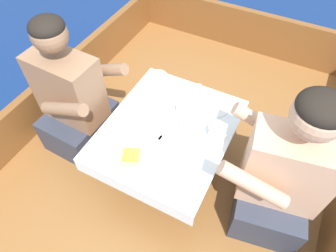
{
  "coord_description": "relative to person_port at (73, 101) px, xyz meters",
  "views": [
    {
      "loc": [
        0.48,
        -0.96,
        2.02
      ],
      "look_at": [
        0.0,
        -0.02,
        0.73
      ],
      "focal_mm": 32.0,
      "sensor_mm": 36.0,
      "label": 1
    }
  ],
  "objects": [
    {
      "name": "ground_plane",
      "position": [
        0.64,
        0.07,
        -0.67
      ],
      "size": [
        60.0,
        60.0,
        0.0
      ],
      "primitive_type": "plane",
      "color": "navy"
    },
    {
      "name": "boat_deck",
      "position": [
        0.64,
        0.07,
        -0.52
      ],
      "size": [
        2.08,
        3.03,
        0.29
      ],
      "primitive_type": "cube",
      "color": "brown",
      "rests_on": "ground_plane"
    },
    {
      "name": "gunwale_port",
      "position": [
        -0.36,
        0.07,
        -0.21
      ],
      "size": [
        0.06,
        3.03,
        0.32
      ],
      "primitive_type": "cube",
      "color": "brown",
      "rests_on": "boat_deck"
    },
    {
      "name": "bow_coaming",
      "position": [
        0.64,
        1.55,
        -0.19
      ],
      "size": [
        1.96,
        0.06,
        0.37
      ],
      "primitive_type": "cube",
      "color": "brown",
      "rests_on": "boat_deck"
    },
    {
      "name": "cockpit_table",
      "position": [
        0.64,
        0.05,
        -0.0
      ],
      "size": [
        0.69,
        0.82,
        0.41
      ],
      "color": "#B2B2B7",
      "rests_on": "boat_deck"
    },
    {
      "name": "person_port",
      "position": [
        0.0,
        0.0,
        0.0
      ],
      "size": [
        0.53,
        0.45,
        0.95
      ],
      "rotation": [
        0.0,
        0.0,
        -0.04
      ],
      "color": "#333847",
      "rests_on": "boat_deck"
    },
    {
      "name": "person_starboard",
      "position": [
        1.29,
        0.04,
        0.02
      ],
      "size": [
        0.57,
        0.51,
        0.97
      ],
      "rotation": [
        0.0,
        0.0,
        3.31
      ],
      "color": "#333847",
      "rests_on": "boat_deck"
    },
    {
      "name": "plate_sandwich",
      "position": [
        0.57,
        -0.23,
        0.04
      ],
      "size": [
        0.22,
        0.22,
        0.01
      ],
      "color": "white",
      "rests_on": "cockpit_table"
    },
    {
      "name": "plate_bread",
      "position": [
        0.81,
        0.33,
        0.04
      ],
      "size": [
        0.2,
        0.2,
        0.01
      ],
      "color": "white",
      "rests_on": "cockpit_table"
    },
    {
      "name": "sandwich",
      "position": [
        0.57,
        -0.23,
        0.07
      ],
      "size": [
        0.13,
        0.13,
        0.05
      ],
      "rotation": [
        0.0,
        0.0,
        0.38
      ],
      "color": "#E0BC7F",
      "rests_on": "plate_sandwich"
    },
    {
      "name": "bowl_port_near",
      "position": [
        0.56,
        0.26,
        0.06
      ],
      "size": [
        0.14,
        0.14,
        0.04
      ],
      "color": "white",
      "rests_on": "cockpit_table"
    },
    {
      "name": "bowl_starboard_near",
      "position": [
        0.4,
        0.37,
        0.06
      ],
      "size": [
        0.14,
        0.14,
        0.04
      ],
      "color": "white",
      "rests_on": "cockpit_table"
    },
    {
      "name": "bowl_center_far",
      "position": [
        0.75,
        0.11,
        0.06
      ],
      "size": [
        0.11,
        0.11,
        0.04
      ],
      "color": "white",
      "rests_on": "cockpit_table"
    },
    {
      "name": "coffee_cup_port",
      "position": [
        0.9,
        0.12,
        0.07
      ],
      "size": [
        0.1,
        0.07,
        0.07
      ],
      "color": "white",
      "rests_on": "cockpit_table"
    },
    {
      "name": "coffee_cup_starboard",
      "position": [
        0.48,
        0.06,
        0.06
      ],
      "size": [
        0.09,
        0.06,
        0.05
      ],
      "color": "white",
      "rests_on": "cockpit_table"
    },
    {
      "name": "tin_can",
      "position": [
        0.66,
        0.2,
        0.06
      ],
      "size": [
        0.07,
        0.07,
        0.05
      ],
      "color": "silver",
      "rests_on": "cockpit_table"
    },
    {
      "name": "utensil_spoon_starboard",
      "position": [
        0.37,
        0.11,
        0.04
      ],
      "size": [
        0.11,
        0.15,
        0.01
      ],
      "rotation": [
        0.0,
        0.0,
        2.16
      ],
      "color": "silver",
      "rests_on": "cockpit_table"
    },
    {
      "name": "utensil_spoon_port",
      "position": [
        0.66,
        0.41,
        0.04
      ],
      "size": [
        0.04,
        0.17,
        0.01
      ],
      "rotation": [
        0.0,
        0.0,
        1.49
      ],
      "color": "silver",
      "rests_on": "cockpit_table"
    },
    {
      "name": "utensil_fork_starboard",
      "position": [
        0.63,
        -0.08,
        0.04
      ],
      "size": [
        0.03,
        0.17,
        0.0
      ],
      "rotation": [
        0.0,
        0.0,
        1.48
      ],
      "color": "silver",
      "rests_on": "cockpit_table"
    },
    {
      "name": "utensil_knife_starboard",
      "position": [
        0.77,
        -0.1,
        0.04
      ],
      "size": [
        0.17,
        0.02,
        0.0
      ],
      "rotation": [
        0.0,
        0.0,
        3.11
      ],
      "color": "silver",
      "rests_on": "cockpit_table"
    }
  ]
}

